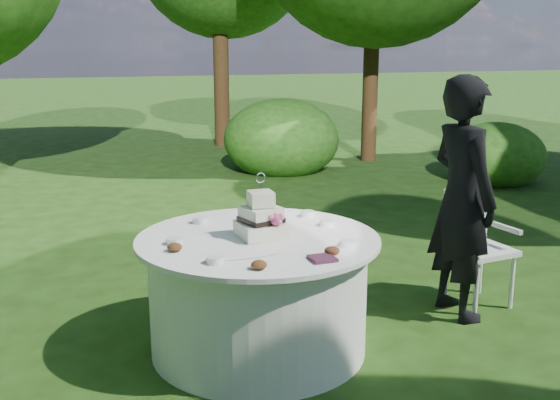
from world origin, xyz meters
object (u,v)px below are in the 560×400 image
Objects in this scene: guest at (462,198)px; chair at (474,237)px; cake at (261,220)px; table at (258,293)px; napkins at (322,258)px.

guest reaches higher than chair.
cake is at bearing 92.65° from guest.
guest is 1.13× the size of table.
guest is at bearing 2.48° from cake.
chair is (1.62, 0.79, -0.26)m from napkins.
guest reaches higher than cake.
napkins is at bearing -70.32° from table.
table is at bearing -172.92° from chair.
guest reaches higher than table.
cake reaches higher than table.
guest is at bearing 2.21° from table.
guest is 0.47m from chair.
chair is at bearing 7.37° from cake.
guest is 1.98× the size of chair.
cake is (0.02, -0.01, 0.50)m from table.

